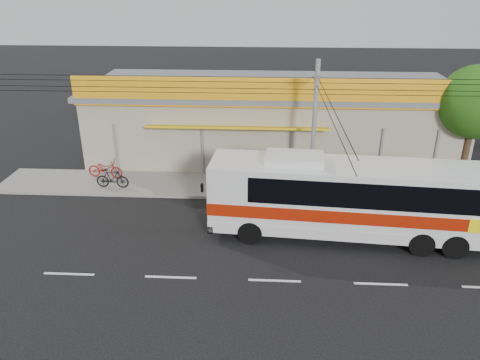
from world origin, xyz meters
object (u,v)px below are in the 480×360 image
object	(u,v)px
coach_bus	(357,196)
motorbike_red	(105,169)
motorbike_dark	(112,178)
utility_pole	(317,85)
tree_near	(478,105)

from	to	relation	value
coach_bus	motorbike_red	xyz separation A→B (m)	(-12.92, 5.59, -1.33)
motorbike_red	motorbike_dark	bearing A→B (deg)	-141.54
motorbike_dark	utility_pole	xyz separation A→B (m)	(10.55, -0.09, 5.15)
motorbike_red	utility_pole	size ratio (longest dim) A/B	0.06
motorbike_red	utility_pole	xyz separation A→B (m)	(11.36, -1.43, 5.15)
motorbike_red	tree_near	bearing A→B (deg)	-80.12
motorbike_dark	utility_pole	size ratio (longest dim) A/B	0.05
tree_near	motorbike_dark	bearing A→B (deg)	-173.24
coach_bus	tree_near	xyz separation A→B (m)	(7.26, 6.54, 2.37)
tree_near	coach_bus	bearing A→B (deg)	-137.96
coach_bus	motorbike_dark	bearing A→B (deg)	165.22
coach_bus	motorbike_red	world-z (taller)	coach_bus
coach_bus	motorbike_dark	world-z (taller)	coach_bus
coach_bus	motorbike_red	distance (m)	14.14
coach_bus	tree_near	distance (m)	10.05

